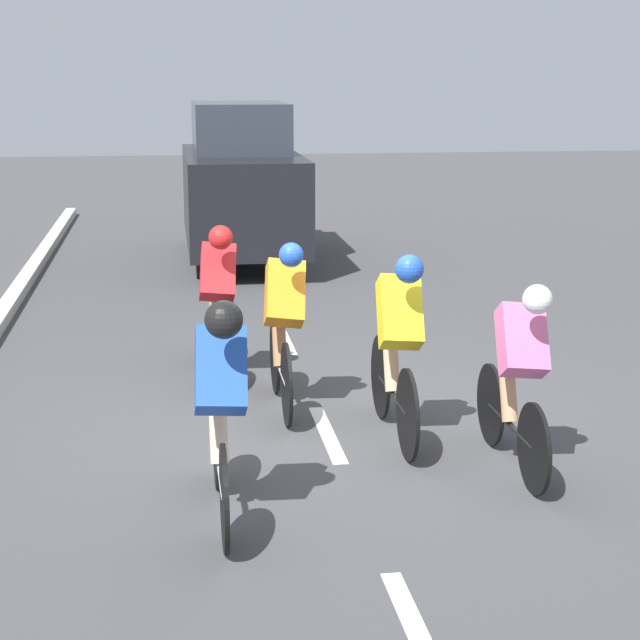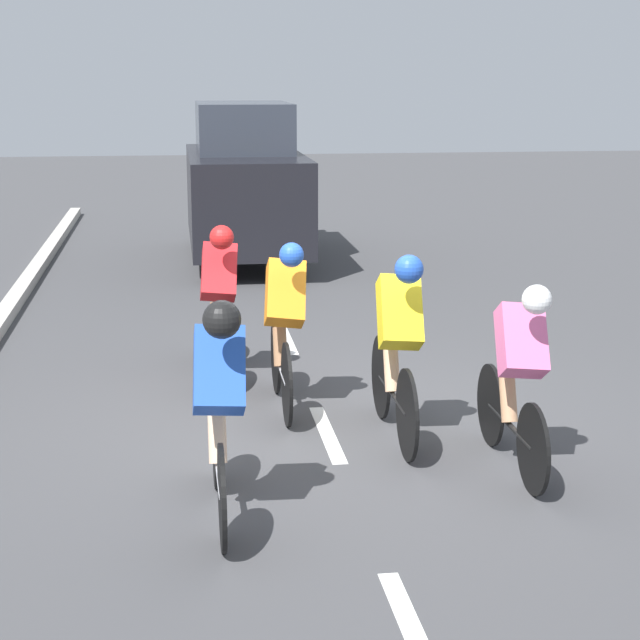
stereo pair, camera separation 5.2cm
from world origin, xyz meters
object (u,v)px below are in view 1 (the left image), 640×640
Objects in this scene: cyclist_pink at (518,372)px; support_car at (241,184)px; cyclist_blue at (221,402)px; cyclist_orange at (283,323)px; cyclist_yellow at (398,343)px; cyclist_red at (217,298)px.

cyclist_pink is 9.38m from support_car.
cyclist_pink is 0.97× the size of cyclist_blue.
support_car reaches higher than cyclist_blue.
cyclist_blue is at bearing 74.14° from cyclist_orange.
cyclist_blue is at bearing 43.78° from cyclist_yellow.
cyclist_blue is at bearing 85.23° from support_car.
cyclist_blue is at bearing 15.70° from cyclist_pink.
support_car is at bearing -81.73° from cyclist_pink.
cyclist_yellow is at bearing 94.21° from support_car.
support_car is at bearing -96.00° from cyclist_red.
cyclist_blue is (0.65, 2.28, 0.03)m from cyclist_orange.
cyclist_pink is at bearing 132.81° from cyclist_yellow.
support_car reaches higher than cyclist_yellow.
cyclist_orange is at bearing -47.59° from cyclist_pink.
cyclist_orange is at bearing -47.94° from cyclist_yellow.
cyclist_red is 6.58m from support_car.
cyclist_orange is at bearing -105.86° from cyclist_blue.
support_car is at bearing -91.33° from cyclist_orange.
cyclist_red is 3.36m from cyclist_blue.
support_car reaches higher than cyclist_red.
cyclist_yellow is 1.05× the size of cyclist_orange.
cyclist_orange is (0.80, -0.89, -0.02)m from cyclist_yellow.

